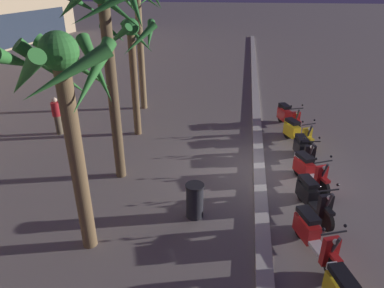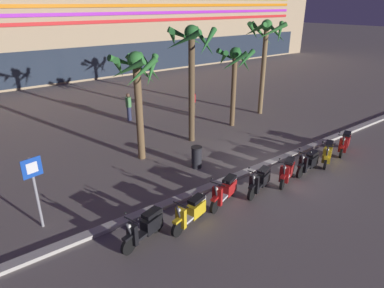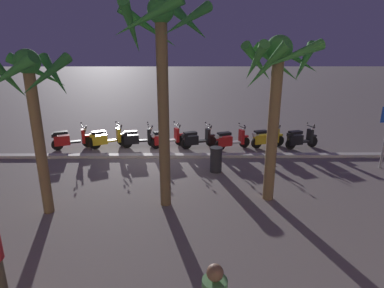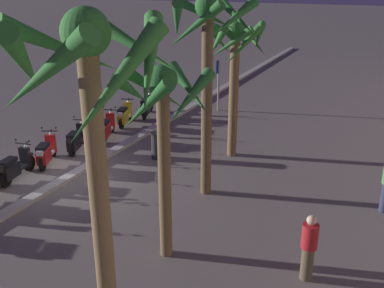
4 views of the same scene
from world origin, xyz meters
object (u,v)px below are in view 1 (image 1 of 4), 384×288
object	(u,v)px
scooter_black_mid_centre	(303,150)
scooter_red_mid_front	(287,116)
scooter_black_far_back	(312,197)
scooter_red_last_in_row	(309,170)
palm_tree_far_corner	(106,34)
palm_tree_by_mall_entrance	(66,93)
scooter_red_second_in_line	(313,235)
pedestrian_window_shopping	(57,115)
scooter_yellow_lead_nearest	(296,132)
litter_bin	(195,200)
palm_tree_near_sign	(138,11)
palm_tree_mid_walkway	(132,48)

from	to	relation	value
scooter_black_mid_centre	scooter_red_mid_front	bearing A→B (deg)	3.99
scooter_black_far_back	scooter_red_last_in_row	distance (m)	1.44
scooter_red_last_in_row	palm_tree_far_corner	size ratio (longest dim) A/B	0.29
scooter_red_last_in_row	palm_tree_by_mall_entrance	distance (m)	7.17
scooter_red_second_in_line	pedestrian_window_shopping	bearing A→B (deg)	58.93
scooter_black_far_back	pedestrian_window_shopping	bearing A→B (deg)	67.34
scooter_red_second_in_line	scooter_black_mid_centre	world-z (taller)	same
pedestrian_window_shopping	scooter_yellow_lead_nearest	bearing A→B (deg)	-87.21
scooter_red_second_in_line	litter_bin	distance (m)	2.91
scooter_black_far_back	scooter_red_mid_front	size ratio (longest dim) A/B	0.97
scooter_black_far_back	scooter_red_mid_front	bearing A→B (deg)	0.64
scooter_black_mid_centre	litter_bin	world-z (taller)	scooter_black_mid_centre
scooter_black_mid_centre	litter_bin	size ratio (longest dim) A/B	1.81
scooter_black_far_back	litter_bin	size ratio (longest dim) A/B	1.80
scooter_red_second_in_line	palm_tree_by_mall_entrance	bearing A→B (deg)	96.03
palm_tree_by_mall_entrance	litter_bin	world-z (taller)	palm_tree_by_mall_entrance
palm_tree_near_sign	palm_tree_by_mall_entrance	size ratio (longest dim) A/B	1.19
scooter_red_mid_front	palm_tree_near_sign	distance (m)	7.77
scooter_red_second_in_line	palm_tree_mid_walkway	distance (m)	8.68
scooter_red_second_in_line	litter_bin	size ratio (longest dim) A/B	1.82
scooter_black_mid_centre	pedestrian_window_shopping	world-z (taller)	pedestrian_window_shopping
palm_tree_by_mall_entrance	scooter_red_mid_front	bearing A→B (deg)	-32.94
scooter_black_mid_centre	palm_tree_near_sign	bearing A→B (deg)	56.32
scooter_yellow_lead_nearest	palm_tree_far_corner	bearing A→B (deg)	119.59
litter_bin	palm_tree_near_sign	bearing A→B (deg)	24.44
palm_tree_near_sign	litter_bin	distance (m)	9.60
palm_tree_far_corner	pedestrian_window_shopping	xyz separation A→B (m)	(2.79, 3.51, -3.50)
pedestrian_window_shopping	palm_tree_far_corner	bearing A→B (deg)	-128.44
scooter_black_mid_centre	palm_tree_mid_walkway	distance (m)	6.96
scooter_red_second_in_line	palm_tree_far_corner	world-z (taller)	palm_tree_far_corner
scooter_red_second_in_line	litter_bin	xyz separation A→B (m)	(0.88, 2.78, 0.03)
palm_tree_far_corner	scooter_red_second_in_line	bearing A→B (deg)	-115.53
palm_tree_near_sign	litter_bin	world-z (taller)	palm_tree_near_sign
palm_tree_near_sign	palm_tree_by_mall_entrance	bearing A→B (deg)	-171.65
scooter_yellow_lead_nearest	palm_tree_near_sign	xyz separation A→B (m)	(3.06, 6.73, 3.92)
palm_tree_mid_walkway	palm_tree_far_corner	world-z (taller)	palm_tree_far_corner
scooter_yellow_lead_nearest	palm_tree_mid_walkway	world-z (taller)	palm_tree_mid_walkway
scooter_black_mid_centre	palm_tree_by_mall_entrance	size ratio (longest dim) A/B	0.36
scooter_red_last_in_row	scooter_black_mid_centre	bearing A→B (deg)	-1.30
palm_tree_by_mall_entrance	pedestrian_window_shopping	xyz separation A→B (m)	(5.89, 3.87, -2.85)
scooter_red_second_in_line	scooter_red_mid_front	size ratio (longest dim) A/B	0.98
scooter_red_last_in_row	pedestrian_window_shopping	bearing A→B (deg)	75.57
palm_tree_mid_walkway	scooter_black_far_back	bearing A→B (deg)	-125.34
scooter_red_last_in_row	scooter_black_far_back	bearing A→B (deg)	175.12
pedestrian_window_shopping	scooter_red_last_in_row	bearing A→B (deg)	-104.43
scooter_red_second_in_line	palm_tree_near_sign	xyz separation A→B (m)	(8.86, 6.41, 3.93)
litter_bin	scooter_black_far_back	bearing A→B (deg)	-77.38
scooter_yellow_lead_nearest	palm_tree_mid_walkway	bearing A→B (deg)	90.04
palm_tree_by_mall_entrance	scooter_black_mid_centre	bearing A→B (deg)	-47.98
scooter_black_far_back	palm_tree_mid_walkway	bearing A→B (deg)	54.66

